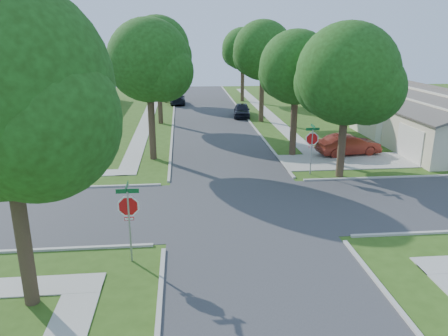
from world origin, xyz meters
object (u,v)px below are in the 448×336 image
at_px(tree_e_far, 243,51).
at_px(house_ne_near, 436,124).
at_px(tree_e_near, 297,71).
at_px(tree_w_mid, 158,51).
at_px(house_nw_far, 64,93).
at_px(tree_w_far, 164,55).
at_px(house_ne_far, 347,93).
at_px(tree_w_near, 150,64).
at_px(stop_sign_sw, 129,210).
at_px(stop_sign_ne, 312,141).
at_px(tree_ne_corner, 348,79).
at_px(car_curb_west, 177,99).
at_px(car_curb_east, 242,110).
at_px(tree_e_mid, 263,53).
at_px(tree_sw_corner, 5,100).
at_px(car_driveway, 349,145).
at_px(house_nw_near, 7,122).

relative_size(tree_e_far, house_ne_near, 0.64).
bearing_deg(tree_e_near, tree_w_mid, 128.05).
height_order(house_ne_near, house_nw_far, same).
xyz_separation_m(tree_e_far, house_nw_far, (-20.75, -2.01, -4.46)).
distance_m(tree_w_far, house_ne_far, 21.61).
bearing_deg(tree_w_near, stop_sign_sw, -90.23).
xyz_separation_m(stop_sign_ne, tree_ne_corner, (1.66, -0.49, 3.56)).
bearing_deg(tree_e_near, car_curb_west, 108.79).
xyz_separation_m(tree_e_near, house_nw_far, (-20.74, 22.99, -4.13)).
relative_size(tree_w_near, house_nw_far, 0.66).
distance_m(tree_e_near, house_nw_far, 31.24).
bearing_deg(house_nw_far, car_curb_east, -23.93).
bearing_deg(house_ne_far, house_ne_near, -90.00).
xyz_separation_m(stop_sign_sw, house_nw_far, (-11.29, 36.70, -0.51)).
bearing_deg(tree_e_near, tree_w_near, 180.00).
distance_m(stop_sign_sw, house_ne_far, 39.55).
bearing_deg(tree_e_mid, car_curb_west, 124.99).
distance_m(tree_e_near, tree_ne_corner, 5.06).
relative_size(tree_e_mid, car_curb_east, 2.35).
xyz_separation_m(stop_sign_ne, tree_e_mid, (0.06, 16.31, 4.22)).
bearing_deg(car_curb_west, tree_sw_corner, 82.61).
xyz_separation_m(tree_w_far, car_driveway, (13.17, -25.31, -4.80)).
bearing_deg(tree_sw_corner, car_driveway, 44.52).
height_order(tree_w_near, car_driveway, tree_w_near).
distance_m(house_ne_far, house_nw_near, 34.91).
height_order(tree_sw_corner, house_ne_far, tree_sw_corner).
bearing_deg(house_nw_near, tree_e_far, 42.50).
xyz_separation_m(tree_w_mid, house_ne_near, (20.63, -10.01, -4.97)).
height_order(tree_e_near, tree_e_far, tree_e_far).
bearing_deg(tree_sw_corner, tree_e_near, 52.70).
height_order(tree_e_mid, car_driveway, tree_e_mid).
distance_m(tree_e_near, house_ne_far, 23.30).
bearing_deg(house_nw_near, car_curb_east, 23.85).
height_order(tree_w_near, tree_w_mid, tree_w_mid).
relative_size(tree_w_far, tree_sw_corner, 0.84).
height_order(stop_sign_sw, tree_e_far, tree_e_far).
relative_size(tree_ne_corner, car_curb_west, 2.00).
bearing_deg(stop_sign_sw, house_nw_near, 119.83).
xyz_separation_m(car_driveway, car_curb_east, (-5.32, 14.78, -0.04)).
height_order(house_nw_near, house_nw_far, same).
xyz_separation_m(tree_e_mid, tree_w_far, (-9.41, 13.00, -0.75)).
distance_m(tree_e_mid, tree_e_far, 13.00).
distance_m(stop_sign_ne, car_curb_west, 28.82).
relative_size(stop_sign_sw, car_curb_west, 0.69).
height_order(tree_e_near, tree_w_near, tree_w_near).
bearing_deg(tree_ne_corner, tree_e_mid, 95.45).
height_order(stop_sign_ne, house_nw_near, house_nw_near).
distance_m(tree_w_near, car_curb_west, 24.05).
distance_m(stop_sign_ne, tree_w_far, 30.96).
distance_m(tree_ne_corner, house_nw_far, 35.90).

